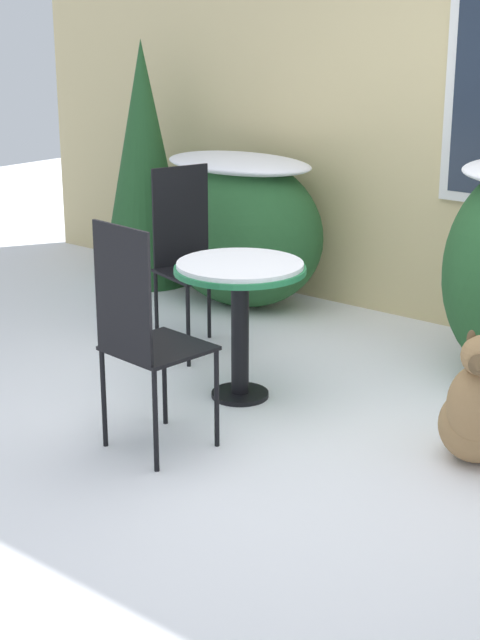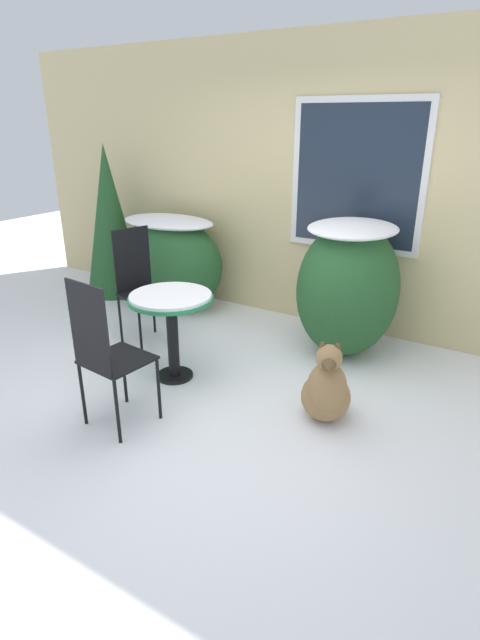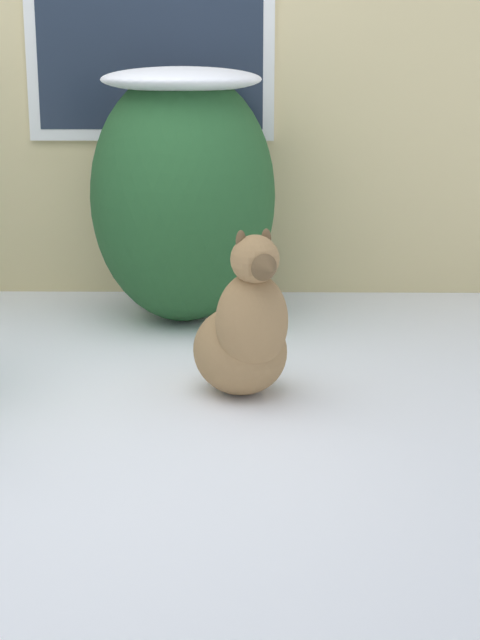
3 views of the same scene
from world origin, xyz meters
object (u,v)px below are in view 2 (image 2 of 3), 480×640
(patio_chair_far_side, at_px, (106,351))
(dog, at_px, (326,391))
(patio_chair_near_table, at_px, (140,283))
(patio_table, at_px, (171,311))

(patio_chair_far_side, distance_m, dog, 1.56)
(patio_chair_far_side, relative_size, dog, 1.65)
(patio_chair_near_table, xyz_separation_m, patio_chair_far_side, (0.83, -1.24, 0.00))
(patio_table, relative_size, patio_chair_near_table, 0.67)
(patio_table, bearing_deg, patio_chair_near_table, 149.64)
(patio_chair_near_table, relative_size, dog, 1.65)
(patio_chair_near_table, distance_m, patio_chair_far_side, 1.50)
(patio_chair_near_table, xyz_separation_m, dog, (2.08, -0.37, -0.35))
(patio_chair_far_side, xyz_separation_m, dog, (1.25, 0.87, -0.35))
(patio_table, relative_size, dog, 1.11)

